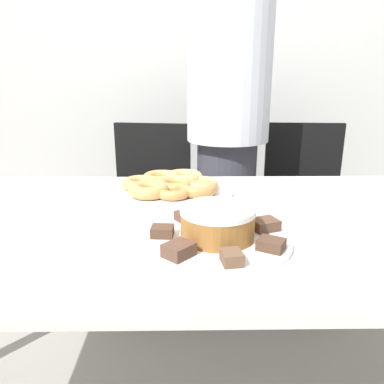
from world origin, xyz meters
The scene contains 23 objects.
wall_back centered at (0.00, 1.52, 1.30)m, with size 8.00×0.05×2.60m.
table centered at (0.00, 0.00, 0.69)m, with size 1.94×0.84×0.78m.
person_standing centered at (0.14, 0.84, 0.89)m, with size 0.38×0.38×1.70m.
office_chair_left centered at (-0.26, 0.86, 0.43)m, with size 0.51×0.51×0.91m.
office_chair_right centered at (0.55, 0.86, 0.43)m, with size 0.47×0.47×0.91m.
plate_cake centered at (0.01, -0.15, 0.78)m, with size 0.33×0.33×0.01m.
plate_donuts centered at (-0.10, 0.22, 0.78)m, with size 0.37×0.37×0.01m.
frosted_cake centered at (0.01, -0.15, 0.82)m, with size 0.17×0.17×0.07m.
lamington_0 centered at (-0.11, -0.14, 0.80)m, with size 0.05×0.05×0.02m.
lamington_1 centered at (-0.08, -0.24, 0.80)m, with size 0.07×0.07×0.03m.
lamington_2 centered at (0.03, -0.28, 0.80)m, with size 0.04×0.05×0.02m.
lamington_3 centered at (0.12, -0.22, 0.80)m, with size 0.07×0.07×0.02m.
lamington_4 centered at (0.12, -0.11, 0.80)m, with size 0.07×0.07×0.02m.
lamington_5 centered at (0.05, -0.04, 0.80)m, with size 0.07×0.07×0.02m.
lamington_6 centered at (-0.06, -0.05, 0.80)m, with size 0.06×0.07×0.02m.
donut_0 centered at (-0.10, 0.22, 0.80)m, with size 0.12×0.12×0.03m.
donut_1 centered at (-0.14, 0.31, 0.80)m, with size 0.13×0.13×0.03m.
donut_2 centered at (-0.21, 0.24, 0.80)m, with size 0.12×0.12×0.03m.
donut_3 centered at (-0.17, 0.16, 0.81)m, with size 0.12×0.12×0.04m.
donut_4 centered at (-0.10, 0.15, 0.80)m, with size 0.11×0.11×0.03m.
donut_5 centered at (-0.02, 0.17, 0.80)m, with size 0.12×0.12×0.03m.
donut_6 centered at (-0.02, 0.23, 0.80)m, with size 0.12×0.12×0.03m.
donut_7 centered at (-0.07, 0.30, 0.81)m, with size 0.13×0.13×0.04m.
Camera 1 is at (-0.06, -0.92, 1.13)m, focal length 35.00 mm.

